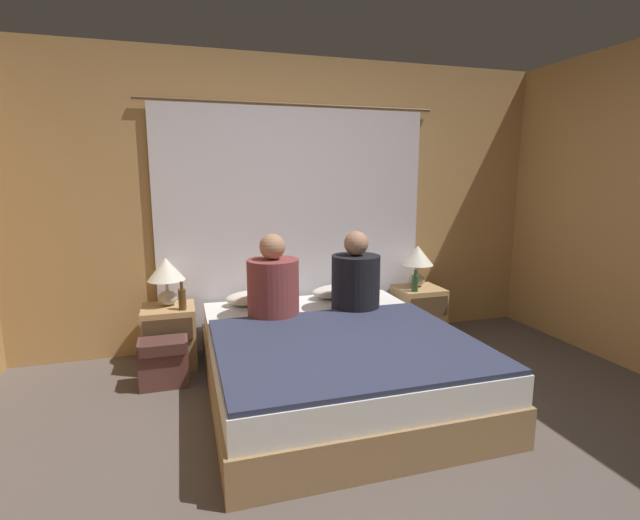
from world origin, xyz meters
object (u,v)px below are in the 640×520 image
at_px(nightstand_right, 418,313).
at_px(lamp_right, 417,259).
at_px(bed, 332,362).
at_px(person_right_in_bed, 356,279).
at_px(pillow_left, 260,297).
at_px(nightstand_left, 170,336).
at_px(beer_bottle_on_left_stand, 182,299).
at_px(backpack_on_floor, 164,360).
at_px(lamp_left, 166,273).
at_px(pillow_right, 343,291).
at_px(person_left_in_bed, 273,284).
at_px(beer_bottle_on_right_stand, 415,283).

xyz_separation_m(nightstand_right, lamp_right, (0.00, 0.05, 0.50)).
xyz_separation_m(bed, person_right_in_bed, (0.34, 0.45, 0.47)).
distance_m(bed, lamp_right, 1.49).
distance_m(bed, pillow_left, 0.95).
height_order(nightstand_left, beer_bottle_on_left_stand, beer_bottle_on_left_stand).
xyz_separation_m(person_right_in_bed, backpack_on_floor, (-1.48, -0.03, -0.49)).
relative_size(pillow_left, person_right_in_bed, 0.89).
bearing_deg(lamp_left, nightstand_left, -90.00).
height_order(lamp_left, pillow_right, lamp_left).
height_order(bed, nightstand_right, nightstand_right).
xyz_separation_m(lamp_right, person_right_in_bed, (-0.76, -0.40, -0.05)).
xyz_separation_m(pillow_right, person_left_in_bed, (-0.70, -0.37, 0.19)).
height_order(nightstand_left, person_left_in_bed, person_left_in_bed).
height_order(person_right_in_bed, beer_bottle_on_right_stand, person_right_in_bed).
bearing_deg(beer_bottle_on_right_stand, pillow_left, 174.00).
height_order(nightstand_left, nightstand_right, same).
relative_size(lamp_left, beer_bottle_on_left_stand, 1.73).
bearing_deg(bed, nightstand_left, 144.17).
xyz_separation_m(lamp_right, beer_bottle_on_left_stand, (-2.09, -0.17, -0.17)).
height_order(lamp_right, person_left_in_bed, person_left_in_bed).
relative_size(nightstand_left, person_right_in_bed, 0.76).
height_order(nightstand_left, lamp_left, lamp_left).
relative_size(lamp_left, backpack_on_floor, 1.10).
xyz_separation_m(lamp_left, pillow_right, (1.47, -0.02, -0.25)).
bearing_deg(lamp_left, beer_bottle_on_left_stand, -55.96).
relative_size(nightstand_right, lamp_left, 1.27).
bearing_deg(backpack_on_floor, person_left_in_bed, 1.91).
xyz_separation_m(nightstand_left, nightstand_right, (2.20, 0.00, 0.00)).
bearing_deg(beer_bottle_on_right_stand, nightstand_left, 176.97).
relative_size(nightstand_right, backpack_on_floor, 1.40).
distance_m(nightstand_right, person_left_in_bed, 1.53).
bearing_deg(person_right_in_bed, beer_bottle_on_left_stand, 170.17).
height_order(pillow_left, person_right_in_bed, person_right_in_bed).
relative_size(pillow_left, person_left_in_bed, 0.89).
height_order(lamp_left, backpack_on_floor, lamp_left).
bearing_deg(lamp_right, pillow_left, -179.14).
bearing_deg(nightstand_right, person_left_in_bed, -166.54).
bearing_deg(beer_bottle_on_right_stand, backpack_on_floor, -173.12).
height_order(nightstand_right, beer_bottle_on_right_stand, beer_bottle_on_right_stand).
bearing_deg(backpack_on_floor, pillow_left, 27.61).
bearing_deg(nightstand_right, lamp_left, 178.58).
xyz_separation_m(lamp_right, person_left_in_bed, (-1.43, -0.40, -0.05)).
bearing_deg(nightstand_right, lamp_right, 90.00).
xyz_separation_m(beer_bottle_on_left_stand, beer_bottle_on_right_stand, (1.98, 0.00, -0.01)).
relative_size(nightstand_right, person_right_in_bed, 0.76).
bearing_deg(beer_bottle_on_right_stand, beer_bottle_on_left_stand, 180.00).
bearing_deg(backpack_on_floor, bed, -20.54).
distance_m(pillow_left, beer_bottle_on_right_stand, 1.37).
xyz_separation_m(lamp_right, backpack_on_floor, (-2.24, -0.42, -0.55)).
height_order(pillow_left, beer_bottle_on_left_stand, beer_bottle_on_left_stand).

